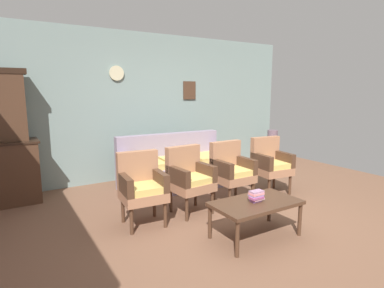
# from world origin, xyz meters

# --- Properties ---
(ground_plane) EXTENTS (7.68, 7.68, 0.00)m
(ground_plane) POSITION_xyz_m (0.00, 0.00, 0.00)
(ground_plane) COLOR brown
(wall_back_with_decor) EXTENTS (6.40, 0.09, 2.70)m
(wall_back_with_decor) POSITION_xyz_m (0.00, 2.63, 1.35)
(wall_back_with_decor) COLOR gray
(wall_back_with_decor) RESTS_ON ground
(floral_couch) EXTENTS (1.95, 0.87, 0.90)m
(floral_couch) POSITION_xyz_m (0.10, 1.70, 0.33)
(floral_couch) COLOR gray
(floral_couch) RESTS_ON ground
(armchair_row_middle) EXTENTS (0.56, 0.53, 0.90)m
(armchair_row_middle) POSITION_xyz_m (-1.00, 0.56, 0.50)
(armchair_row_middle) COLOR #9E6B4C
(armchair_row_middle) RESTS_ON ground
(armchair_near_cabinet) EXTENTS (0.56, 0.53, 0.90)m
(armchair_near_cabinet) POSITION_xyz_m (-0.30, 0.59, 0.50)
(armchair_near_cabinet) COLOR #9E6B4C
(armchair_near_cabinet) RESTS_ON ground
(armchair_near_couch_end) EXTENTS (0.52, 0.49, 0.90)m
(armchair_near_couch_end) POSITION_xyz_m (0.44, 0.61, 0.50)
(armchair_near_couch_end) COLOR #9E6B4C
(armchair_near_couch_end) RESTS_ON ground
(armchair_by_doorway) EXTENTS (0.56, 0.54, 0.90)m
(armchair_by_doorway) POSITION_xyz_m (1.25, 0.62, 0.50)
(armchair_by_doorway) COLOR #9E6B4C
(armchair_by_doorway) RESTS_ON ground
(coffee_table) EXTENTS (1.00, 0.56, 0.42)m
(coffee_table) POSITION_xyz_m (-0.04, -0.44, 0.38)
(coffee_table) COLOR #472D1E
(coffee_table) RESTS_ON ground
(book_stack_on_table) EXTENTS (0.17, 0.11, 0.12)m
(book_stack_on_table) POSITION_xyz_m (-0.04, -0.45, 0.49)
(book_stack_on_table) COLOR #8F5CA7
(book_stack_on_table) RESTS_ON coffee_table
(floor_vase_by_wall) EXTENTS (0.23, 0.23, 0.76)m
(floor_vase_by_wall) POSITION_xyz_m (2.85, 2.15, 0.38)
(floor_vase_by_wall) COLOR #69525E
(floor_vase_by_wall) RESTS_ON ground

